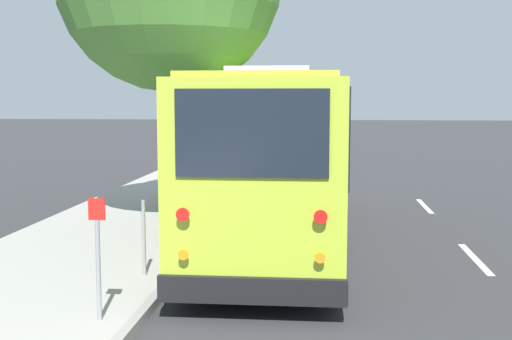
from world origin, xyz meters
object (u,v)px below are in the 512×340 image
Objects in this scene: shuttle_bus at (276,150)px; sign_post_far at (144,238)px; parked_sedan_blue at (288,155)px; sign_post_near at (98,258)px; parked_sedan_maroon at (298,138)px; parked_sedan_white at (297,146)px.

sign_post_far is at bearing 152.30° from shuttle_bus.
parked_sedan_blue is 2.85× the size of sign_post_near.
parked_sedan_maroon is 2.65× the size of sign_post_near.
shuttle_bus is 19.73m from parked_sedan_white.
parked_sedan_white is at bearing -175.78° from parked_sedan_maroon.
parked_sedan_maroon is 3.41× the size of sign_post_far.
sign_post_near is 1.29× the size of sign_post_far.
sign_post_near is (-19.28, 1.43, 0.35)m from parked_sedan_blue.
shuttle_bus is at bearing 177.06° from parked_sedan_blue.
sign_post_far is at bearing 170.41° from parked_sedan_blue.
sign_post_far reaches higher than parked_sedan_blue.
sign_post_near is at bearing 161.45° from shuttle_bus.
parked_sedan_blue is at bearing -176.94° from parked_sedan_maroon.
parked_sedan_white is 2.63× the size of sign_post_near.
sign_post_far is at bearing 177.84° from parked_sedan_white.
parked_sedan_white is at bearing -3.47° from sign_post_near.
parked_sedan_white is at bearing 0.39° from shuttle_bus.
sign_post_near reaches higher than parked_sedan_white.
shuttle_bus is 2.59× the size of parked_sedan_white.
parked_sedan_maroon is at bearing 0.49° from shuttle_bus.
sign_post_near is (-32.07, 1.39, 0.38)m from parked_sedan_maroon.
shuttle_bus is 4.27m from sign_post_far.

